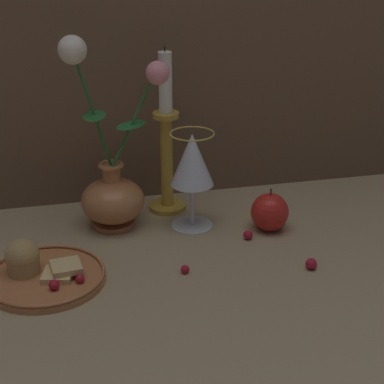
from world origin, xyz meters
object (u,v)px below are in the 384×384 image
(vase, at_px, (112,182))
(plate_with_pastries, at_px, (40,271))
(candlestick, at_px, (166,146))
(apple_beside_vase, at_px, (270,212))
(wine_glass, at_px, (192,163))

(vase, xyz_separation_m, plate_with_pastries, (-0.14, -0.17, -0.07))
(vase, height_order, candlestick, vase)
(vase, bearing_deg, plate_with_pastries, -129.40)
(vase, distance_m, apple_beside_vase, 0.30)
(wine_glass, distance_m, candlestick, 0.09)
(vase, relative_size, wine_glass, 1.94)
(candlestick, bearing_deg, apple_beside_vase, -37.87)
(candlestick, height_order, apple_beside_vase, candlestick)
(vase, xyz_separation_m, apple_beside_vase, (0.28, -0.08, -0.05))
(wine_glass, height_order, apple_beside_vase, wine_glass)
(plate_with_pastries, bearing_deg, wine_glass, 25.68)
(plate_with_pastries, xyz_separation_m, apple_beside_vase, (0.42, 0.09, 0.02))
(plate_with_pastries, height_order, candlestick, candlestick)
(plate_with_pastries, bearing_deg, apple_beside_vase, 11.89)
(plate_with_pastries, distance_m, wine_glass, 0.34)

